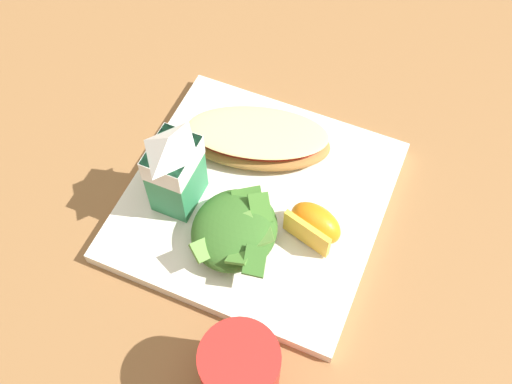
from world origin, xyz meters
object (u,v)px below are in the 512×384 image
Objects in this scene: white_plate at (256,200)px; green_salad_pile at (237,231)px; orange_wedge_front at (315,224)px; drinking_red_cup at (240,371)px; cheesy_pizza_bread at (258,139)px; milk_carton at (174,167)px.

white_plate is 2.61× the size of green_salad_pile.
drinking_red_cup is (-0.17, 0.01, 0.01)m from orange_wedge_front.
drinking_red_cup is at bearing -154.83° from green_salad_pile.
green_salad_pile reaches higher than cheesy_pizza_bread.
milk_carton is at bearing 113.01° from white_plate.
milk_carton is at bearing 73.32° from green_salad_pile.
orange_wedge_front is (-0.08, -0.10, 0.00)m from cheesy_pizza_bread.
white_plate is 1.51× the size of cheesy_pizza_bread.
green_salad_pile is 1.59× the size of orange_wedge_front.
orange_wedge_front is at bearing -61.16° from green_salad_pile.
drinking_red_cup is at bearing -137.65° from milk_carton.
milk_carton is 1.63× the size of orange_wedge_front.
orange_wedge_front is at bearing -84.37° from milk_carton.
milk_carton is at bearing 95.63° from orange_wedge_front.
cheesy_pizza_bread is 1.69× the size of milk_carton.
green_salad_pile is at bearing 25.17° from drinking_red_cup.
cheesy_pizza_bread is at bearing 13.06° from green_salad_pile.
green_salad_pile is at bearing -166.94° from cheesy_pizza_bread.
white_plate is at bearing 76.43° from orange_wedge_front.
cheesy_pizza_bread is 1.73× the size of green_salad_pile.
milk_carton reaches higher than drinking_red_cup.
cheesy_pizza_bread is at bearing -29.50° from milk_carton.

